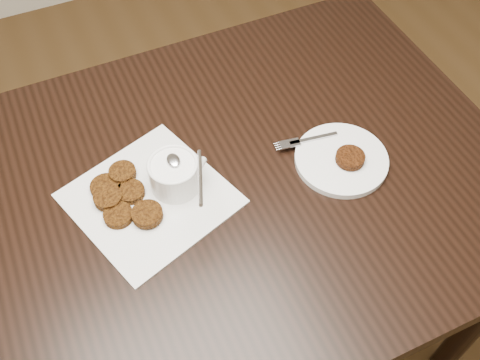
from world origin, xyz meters
name	(u,v)px	position (x,y,z in m)	size (l,w,h in m)	color
table	(195,283)	(0.04, 0.15, 0.38)	(1.38, 0.89, 0.75)	black
napkin	(150,198)	(-0.02, 0.17, 0.75)	(0.28, 0.28, 0.00)	silver
sauce_ramekin	(172,163)	(0.03, 0.18, 0.82)	(0.13, 0.13, 0.14)	white
patty_cluster	(120,196)	(-0.08, 0.19, 0.76)	(0.20, 0.20, 0.02)	brown
plate_with_patty	(342,157)	(0.37, 0.09, 0.76)	(0.19, 0.19, 0.03)	white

